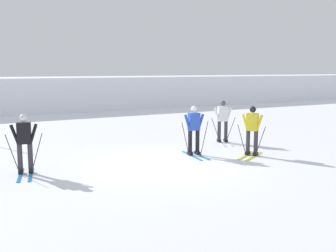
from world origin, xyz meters
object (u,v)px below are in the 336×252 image
skier_black (24,141)px  skier_yellow (252,128)px  skier_white (223,120)px  skier_blue (194,128)px

skier_black → skier_yellow: bearing=-9.7°
skier_yellow → skier_white: (0.62, 2.52, -0.04)m
skier_black → skier_yellow: same height
skier_yellow → skier_white: size_ratio=1.00×
skier_blue → skier_white: same height
skier_blue → skier_yellow: (1.72, -1.05, -0.00)m
skier_blue → skier_white: size_ratio=1.00×
skier_yellow → skier_white: bearing=76.1°
skier_blue → skier_black: (-5.55, 0.19, -0.00)m
skier_blue → skier_white: bearing=32.0°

